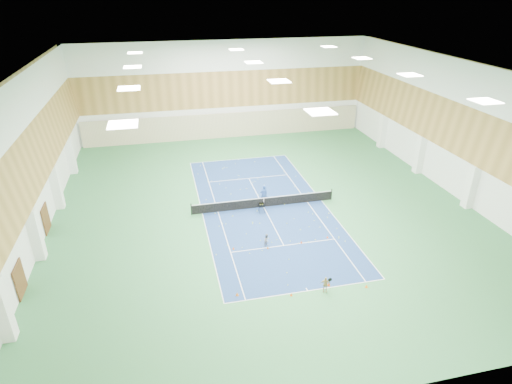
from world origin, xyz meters
TOP-DOWN VIEW (x-y plane):
  - ground at (0.00, 0.00)m, footprint 40.00×40.00m
  - room_shell at (0.00, 0.00)m, footprint 36.00×40.00m
  - wood_cladding at (0.00, 0.00)m, footprint 36.00×40.00m
  - ceiling_light_grid at (0.00, 0.00)m, footprint 21.40×25.40m
  - court_surface at (0.00, 0.00)m, footprint 10.97×23.77m
  - tennis_balls_scatter at (0.00, 0.00)m, footprint 10.57×22.77m
  - tennis_net at (0.00, 0.00)m, footprint 12.80×0.10m
  - back_curtain at (0.00, 19.75)m, footprint 35.40×0.16m
  - door_left_a at (-17.92, -8.00)m, footprint 0.08×1.80m
  - door_left_b at (-17.92, 0.00)m, footprint 0.08×1.80m
  - coach at (0.15, 0.60)m, footprint 0.77×0.59m
  - child_court at (-1.26, -6.09)m, footprint 0.62×0.60m
  - child_apron at (1.07, -12.16)m, footprint 0.71×0.47m
  - ball_cart at (-0.42, -0.88)m, footprint 0.52×0.52m
  - cone_svc_a at (-3.83, -6.03)m, footprint 0.18×0.18m
  - cone_svc_b at (-1.30, -6.53)m, footprint 0.17×0.17m
  - cone_svc_c at (1.41, -6.36)m, footprint 0.19×0.19m
  - cone_svc_d at (3.65, -6.12)m, footprint 0.17×0.17m
  - cone_base_a at (-4.54, -11.29)m, footprint 0.22×0.22m
  - cone_base_b at (-1.17, -12.08)m, footprint 0.18×0.18m
  - cone_base_c at (1.53, -11.68)m, footprint 0.22×0.22m
  - cone_base_d at (3.90, -12.40)m, footprint 0.21×0.21m

SIDE VIEW (x-z plane):
  - ground at x=0.00m, z-range 0.00..0.00m
  - court_surface at x=0.00m, z-range 0.00..0.01m
  - tennis_balls_scatter at x=0.00m, z-range 0.01..0.08m
  - cone_svc_d at x=3.65m, z-range 0.00..0.19m
  - cone_svc_b at x=-1.30m, z-range 0.00..0.19m
  - cone_base_b at x=-1.17m, z-range 0.00..0.20m
  - cone_svc_a at x=-3.83m, z-range 0.00..0.20m
  - cone_svc_c at x=1.41m, z-range 0.00..0.21m
  - cone_base_d at x=3.90m, z-range 0.00..0.23m
  - cone_base_c at x=1.53m, z-range 0.00..0.24m
  - cone_base_a at x=-4.54m, z-range 0.00..0.24m
  - ball_cart at x=-0.42m, z-range 0.00..0.89m
  - child_court at x=-1.26m, z-range 0.00..1.00m
  - tennis_net at x=0.00m, z-range 0.00..1.10m
  - child_apron at x=1.07m, z-range 0.00..1.12m
  - coach at x=0.15m, z-range 0.00..1.89m
  - door_left_a at x=-17.92m, z-range 0.00..2.20m
  - door_left_b at x=-17.92m, z-range 0.00..2.20m
  - back_curtain at x=0.00m, z-range 0.00..3.20m
  - room_shell at x=0.00m, z-range 0.00..12.00m
  - wood_cladding at x=0.00m, z-range 4.00..12.00m
  - ceiling_light_grid at x=0.00m, z-range 11.89..11.95m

